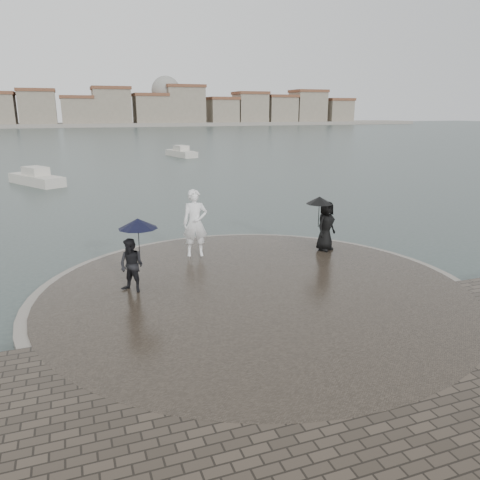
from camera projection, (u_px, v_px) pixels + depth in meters
name	position (u px, v px, depth m)	size (l,w,h in m)	color
ground	(316.00, 359.00, 10.16)	(400.00, 400.00, 0.00)	#2B3835
kerb_ring	(256.00, 295.00, 13.29)	(12.50, 12.50, 0.32)	gray
quay_tip	(256.00, 294.00, 13.28)	(11.90, 11.90, 0.36)	#2D261E
statue	(195.00, 223.00, 15.97)	(0.84, 0.55, 2.31)	white
visitor_left	(134.00, 251.00, 12.79)	(1.26, 1.10, 2.04)	black
visitor_right	(324.00, 220.00, 16.63)	(1.25, 1.03, 1.95)	black
far_skyline	(57.00, 110.00, 151.98)	(260.00, 20.00, 37.00)	gray
boats	(126.00, 163.00, 44.62)	(18.39, 23.39, 1.50)	beige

